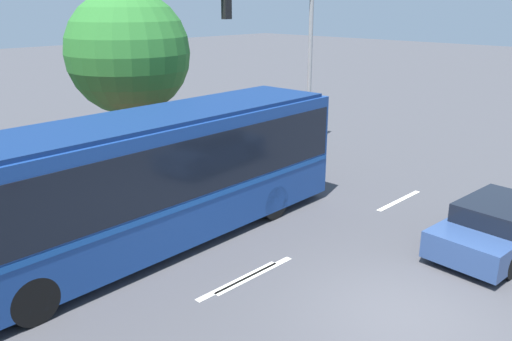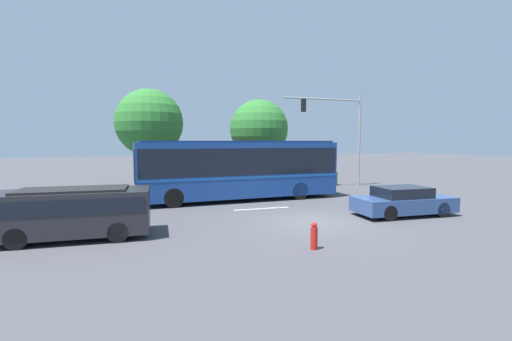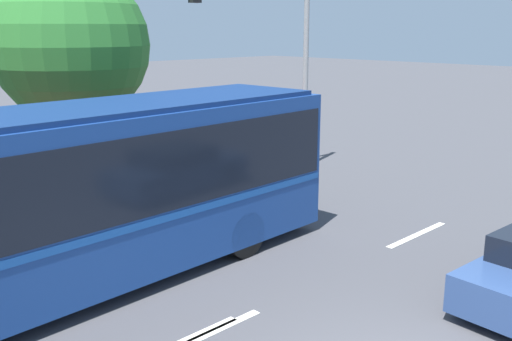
{
  "view_description": "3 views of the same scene",
  "coord_description": "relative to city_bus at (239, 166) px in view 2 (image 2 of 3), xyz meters",
  "views": [
    {
      "loc": [
        -8.57,
        -4.3,
        6.01
      ],
      "look_at": [
        1.28,
        5.34,
        1.59
      ],
      "focal_mm": 37.08,
      "sensor_mm": 36.0,
      "label": 1
    },
    {
      "loc": [
        -6.87,
        -12.9,
        3.35
      ],
      "look_at": [
        -1.49,
        3.0,
        1.95
      ],
      "focal_mm": 24.65,
      "sensor_mm": 36.0,
      "label": 2
    },
    {
      "loc": [
        -6.06,
        -3.23,
        4.74
      ],
      "look_at": [
        1.43,
        4.4,
        2.12
      ],
      "focal_mm": 40.89,
      "sensor_mm": 36.0,
      "label": 3
    }
  ],
  "objects": [
    {
      "name": "ground_plane",
      "position": [
        1.4,
        -6.3,
        -1.92
      ],
      "size": [
        140.0,
        140.0,
        0.0
      ],
      "primitive_type": "plane",
      "color": "#444449"
    },
    {
      "name": "street_tree_left",
      "position": [
        -4.62,
        6.59,
        2.72
      ],
      "size": [
        4.67,
        4.67,
        6.99
      ],
      "color": "brown",
      "rests_on": "ground"
    },
    {
      "name": "suv_left_lane",
      "position": [
        -7.57,
        -5.96,
        -0.9
      ],
      "size": [
        5.03,
        2.23,
        1.75
      ],
      "rotation": [
        0.0,
        0.0,
        -0.06
      ],
      "color": "#232328",
      "rests_on": "ground"
    },
    {
      "name": "lane_stripe_far",
      "position": [
        0.11,
        -2.92,
        -1.91
      ],
      "size": [
        2.4,
        0.16,
        0.01
      ],
      "primitive_type": "cube",
      "color": "silver",
      "rests_on": "ground"
    },
    {
      "name": "lane_stripe_near",
      "position": [
        7.14,
        -2.93,
        -1.91
      ],
      "size": [
        2.4,
        0.16,
        0.01
      ],
      "primitive_type": "cube",
      "color": "silver",
      "rests_on": "ground"
    },
    {
      "name": "flowering_hedge",
      "position": [
        3.8,
        4.46,
        -1.14
      ],
      "size": [
        10.07,
        1.23,
        1.59
      ],
      "color": "#286028",
      "rests_on": "ground"
    },
    {
      "name": "fire_hydrant",
      "position": [
        -0.35,
        -9.67,
        -1.51
      ],
      "size": [
        0.22,
        0.22,
        0.86
      ],
      "color": "red",
      "rests_on": "ground"
    },
    {
      "name": "sedan_foreground",
      "position": [
        5.87,
        -6.46,
        -1.29
      ],
      "size": [
        4.55,
        2.1,
        1.31
      ],
      "rotation": [
        0.0,
        0.0,
        -0.06
      ],
      "color": "navy",
      "rests_on": "ground"
    },
    {
      "name": "street_tree_centre",
      "position": [
        3.29,
        5.98,
        2.35
      ],
      "size": [
        4.4,
        4.4,
        6.48
      ],
      "color": "brown",
      "rests_on": "ground"
    },
    {
      "name": "traffic_light_pole",
      "position": [
        8.88,
        3.45,
        2.6
      ],
      "size": [
        6.3,
        0.24,
        6.78
      ],
      "rotation": [
        0.0,
        0.0,
        3.14
      ],
      "color": "gray",
      "rests_on": "ground"
    },
    {
      "name": "city_bus",
      "position": [
        0.0,
        0.0,
        0.0
      ],
      "size": [
        11.42,
        2.94,
        3.38
      ],
      "rotation": [
        0.0,
        0.0,
        3.17
      ],
      "color": "navy",
      "rests_on": "ground"
    },
    {
      "name": "lane_stripe_mid",
      "position": [
        0.56,
        -3.01,
        -1.91
      ],
      "size": [
        2.4,
        0.16,
        0.01
      ],
      "primitive_type": "cube",
      "color": "silver",
      "rests_on": "ground"
    }
  ]
}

